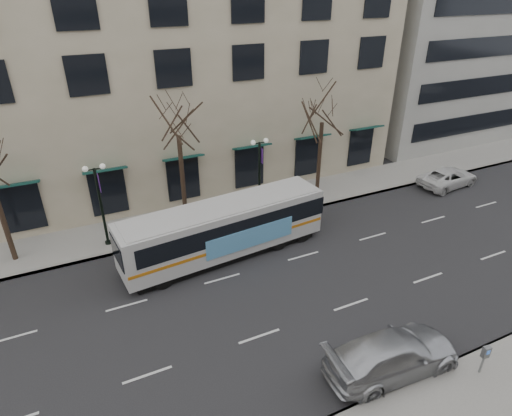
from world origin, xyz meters
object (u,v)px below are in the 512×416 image
white_pickup (448,177)px  city_bus (226,228)px  pay_station (485,354)px  tree_far_right (323,109)px  lamp_post_left (101,202)px  silver_car (393,354)px  lamp_post_right (260,172)px  tree_far_mid (177,120)px

white_pickup → city_bus: bearing=89.1°
city_bus → pay_station: size_ratio=8.79×
pay_station → city_bus: bearing=124.3°
white_pickup → pay_station: bearing=131.8°
tree_far_right → pay_station: tree_far_right is taller
city_bus → white_pickup: bearing=-1.1°
lamp_post_left → silver_car: size_ratio=0.90×
lamp_post_left → city_bus: lamp_post_left is taller
lamp_post_right → city_bus: size_ratio=0.43×
silver_car → pay_station: 3.52m
lamp_post_left → pay_station: (12.12, -16.14, -1.80)m
lamp_post_right → silver_car: size_ratio=0.90×
lamp_post_left → city_bus: bearing=-32.1°
silver_car → pay_station: (3.05, -1.74, 0.31)m
tree_far_mid → city_bus: 6.86m
silver_car → lamp_post_left: bearing=35.4°
tree_far_right → white_pickup: bearing=-16.5°
tree_far_mid → silver_car: size_ratio=1.48×
lamp_post_left → pay_station: 20.26m
city_bus → pay_station: (6.05, -12.34, -0.62)m
tree_far_mid → tree_far_right: 10.01m
tree_far_right → city_bus: bearing=-153.7°
silver_car → white_pickup: size_ratio=1.16×
tree_far_right → silver_car: bearing=-111.5°
tree_far_right → lamp_post_left: bearing=-177.7°
pay_station → tree_far_right: bearing=88.4°
city_bus → tree_far_right: bearing=20.8°
tree_far_mid → white_pickup: tree_far_mid is taller
tree_far_mid → silver_car: 16.69m
city_bus → pay_station: 13.76m
pay_station → tree_far_mid: bearing=121.2°
lamp_post_left → silver_car: lamp_post_left is taller
silver_car → tree_far_mid: bearing=18.5°
tree_far_mid → silver_car: bearing=-74.8°
tree_far_right → city_bus: 10.99m
silver_car → white_pickup: (15.84, 12.06, -0.14)m
tree_far_right → lamp_post_left: (-14.99, -0.60, -3.48)m
lamp_post_right → silver_car: bearing=-93.7°
tree_far_mid → lamp_post_right: bearing=-6.8°
lamp_post_left → city_bus: 7.26m
lamp_post_right → pay_station: (2.12, -16.14, -1.80)m
tree_far_mid → pay_station: bearing=-66.9°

